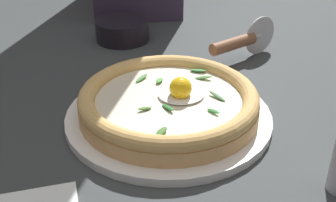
{
  "coord_description": "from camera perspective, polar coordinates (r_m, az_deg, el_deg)",
  "views": [
    {
      "loc": [
        -0.07,
        -0.52,
        0.34
      ],
      "look_at": [
        -0.0,
        0.01,
        0.03
      ],
      "focal_mm": 47.06,
      "sensor_mm": 36.0,
      "label": 1
    }
  ],
  "objects": [
    {
      "name": "pizza",
      "position": [
        0.62,
        0.03,
        -0.04
      ],
      "size": [
        0.25,
        0.25,
        0.06
      ],
      "color": "#DFAA67",
      "rests_on": "pizza_plate"
    },
    {
      "name": "pizza_cutter",
      "position": [
        0.82,
        9.36,
        7.61
      ],
      "size": [
        0.14,
        0.08,
        0.07
      ],
      "color": "silver",
      "rests_on": "ground"
    },
    {
      "name": "ground_plane",
      "position": [
        0.64,
        0.17,
        -4.02
      ],
      "size": [
        2.4,
        2.4,
        0.03
      ],
      "primitive_type": "cube",
      "color": "#34393A",
      "rests_on": "ground"
    },
    {
      "name": "side_bowl",
      "position": [
        0.91,
        -5.92,
        9.14
      ],
      "size": [
        0.11,
        0.11,
        0.04
      ],
      "primitive_type": "cylinder",
      "color": "black",
      "rests_on": "ground"
    },
    {
      "name": "pizza_plate",
      "position": [
        0.63,
        -0.0,
        -2.04
      ],
      "size": [
        0.29,
        0.29,
        0.01
      ],
      "primitive_type": "cylinder",
      "color": "white",
      "rests_on": "ground"
    }
  ]
}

